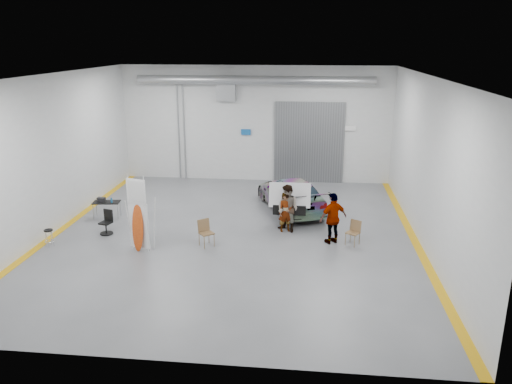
# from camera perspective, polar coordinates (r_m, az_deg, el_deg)

# --- Properties ---
(ground) EXTENTS (16.00, 16.00, 0.00)m
(ground) POSITION_cam_1_polar(r_m,az_deg,el_deg) (19.30, -2.64, -4.92)
(ground) COLOR #595B60
(ground) RESTS_ON ground
(room_shell) EXTENTS (14.02, 16.18, 6.01)m
(room_shell) POSITION_cam_1_polar(r_m,az_deg,el_deg) (20.32, -1.16, 8.15)
(room_shell) COLOR silver
(room_shell) RESTS_ON ground
(sedan_car) EXTENTS (3.67, 5.22, 1.40)m
(sedan_car) POSITION_cam_1_polar(r_m,az_deg,el_deg) (22.03, 4.04, -0.22)
(sedan_car) COLOR white
(sedan_car) RESTS_ON ground
(person_a) EXTENTS (0.67, 0.56, 1.58)m
(person_a) POSITION_cam_1_polar(r_m,az_deg,el_deg) (19.42, 3.42, -2.30)
(person_a) COLOR #8C6A4C
(person_a) RESTS_ON ground
(person_b) EXTENTS (1.15, 1.10, 1.88)m
(person_b) POSITION_cam_1_polar(r_m,az_deg,el_deg) (19.37, 3.67, -1.89)
(person_b) COLOR #476C83
(person_b) RESTS_ON ground
(person_c) EXTENTS (1.19, 0.98, 1.93)m
(person_c) POSITION_cam_1_polar(r_m,az_deg,el_deg) (18.42, 8.81, -2.98)
(person_c) COLOR #955831
(person_c) RESTS_ON ground
(surfboard_display) EXTENTS (0.77, 0.37, 2.80)m
(surfboard_display) POSITION_cam_1_polar(r_m,az_deg,el_deg) (17.94, -13.18, -3.21)
(surfboard_display) COLOR white
(surfboard_display) RESTS_ON ground
(folding_chair_near) EXTENTS (0.64, 0.72, 0.98)m
(folding_chair_near) POSITION_cam_1_polar(r_m,az_deg,el_deg) (18.25, -5.66, -5.27)
(folding_chair_near) COLOR brown
(folding_chair_near) RESTS_ON ground
(folding_chair_far) EXTENTS (0.59, 0.64, 0.91)m
(folding_chair_far) POSITION_cam_1_polar(r_m,az_deg,el_deg) (18.63, 10.97, -5.11)
(folding_chair_far) COLOR brown
(folding_chair_far) RESTS_ON ground
(shop_stool) EXTENTS (0.33, 0.33, 0.65)m
(shop_stool) POSITION_cam_1_polar(r_m,az_deg,el_deg) (19.61, -22.56, -4.89)
(shop_stool) COLOR black
(shop_stool) RESTS_ON ground
(work_table) EXTENTS (1.17, 0.69, 0.90)m
(work_table) POSITION_cam_1_polar(r_m,az_deg,el_deg) (21.86, -16.88, -1.07)
(work_table) COLOR gray
(work_table) RESTS_ON ground
(office_chair) EXTENTS (0.51, 0.53, 0.94)m
(office_chair) POSITION_cam_1_polar(r_m,az_deg,el_deg) (20.11, -16.73, -3.48)
(office_chair) COLOR black
(office_chair) RESTS_ON ground
(trunk_lid) EXTENTS (1.64, 0.99, 0.04)m
(trunk_lid) POSITION_cam_1_polar(r_m,az_deg,el_deg) (19.74, 3.83, -0.06)
(trunk_lid) COLOR silver
(trunk_lid) RESTS_ON sedan_car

